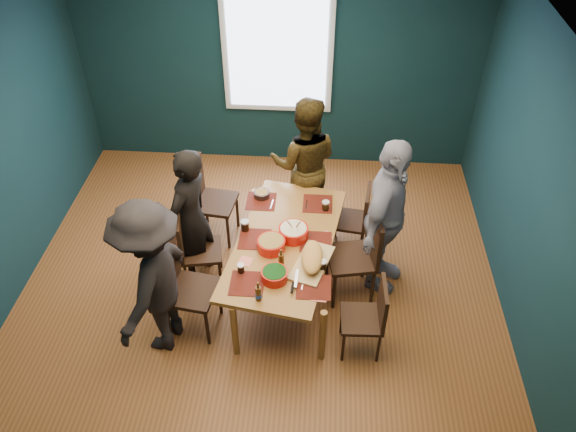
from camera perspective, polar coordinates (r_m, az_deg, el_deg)
name	(u,v)px	position (r m, az deg, el deg)	size (l,w,h in m)	color
room	(258,171)	(5.25, -3.08, 4.59)	(5.01, 5.01, 2.71)	#92572A
dining_table	(285,246)	(5.54, -0.29, -3.02)	(1.21, 1.95, 0.69)	#925A2B
chair_left_far	(206,195)	(6.30, -8.33, 2.15)	(0.50, 0.50, 0.99)	black
chair_left_mid	(192,245)	(5.78, -9.71, -2.93)	(0.47, 0.47, 0.90)	black
chair_left_near	(181,283)	(5.35, -10.84, -6.66)	(0.51, 0.51, 1.00)	black
chair_right_far	(357,216)	(6.14, 7.04, 0.04)	(0.43, 0.43, 0.84)	black
chair_right_mid	(361,250)	(5.60, 7.47, -3.44)	(0.54, 0.54, 1.01)	black
chair_right_near	(371,314)	(5.19, 8.44, -9.78)	(0.39, 0.39, 0.83)	black
person_far_left	(190,218)	(5.69, -9.88, -0.19)	(0.58, 0.38, 1.58)	black
person_back	(304,164)	(6.32, 1.68, 5.34)	(0.79, 0.61, 1.62)	black
person_right	(386,218)	(5.55, 9.91, -0.22)	(1.03, 0.43, 1.75)	white
person_near_left	(153,279)	(5.09, -13.57, -6.27)	(1.06, 0.61, 1.65)	black
bowl_salad	(271,244)	(5.38, -1.72, -2.88)	(0.27, 0.27, 0.11)	red
bowl_dumpling	(293,232)	(5.49, 0.56, -1.63)	(0.29, 0.29, 0.27)	red
bowl_herbs	(274,275)	(5.09, -1.39, -6.00)	(0.24, 0.24, 0.11)	red
cutting_board	(312,259)	(5.22, 2.46, -4.35)	(0.43, 0.72, 0.15)	tan
small_bowl	(262,194)	(6.01, -2.70, 2.25)	(0.17, 0.17, 0.07)	black
beer_bottle_a	(258,293)	(4.92, -3.03, -7.87)	(0.06, 0.06, 0.21)	#45260C
beer_bottle_b	(281,260)	(5.19, -0.69, -4.50)	(0.05, 0.05, 0.21)	#45260C
cola_glass_a	(241,268)	(5.18, -4.81, -5.29)	(0.07, 0.07, 0.09)	black
cola_glass_b	(323,265)	(5.19, 3.55, -4.96)	(0.08, 0.08, 0.10)	black
cola_glass_c	(326,205)	(5.83, 3.85, 1.09)	(0.08, 0.08, 0.11)	black
cola_glass_d	(245,225)	(5.59, -4.39, -0.94)	(0.08, 0.08, 0.12)	black
napkin_a	(324,236)	(5.56, 3.72, -2.03)	(0.13, 0.13, 0.00)	#ED7564
napkin_b	(245,261)	(5.31, -4.35, -4.59)	(0.12, 0.12, 0.00)	#ED7564
napkin_c	(319,296)	(5.00, 3.18, -8.11)	(0.13, 0.13, 0.00)	#ED7564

